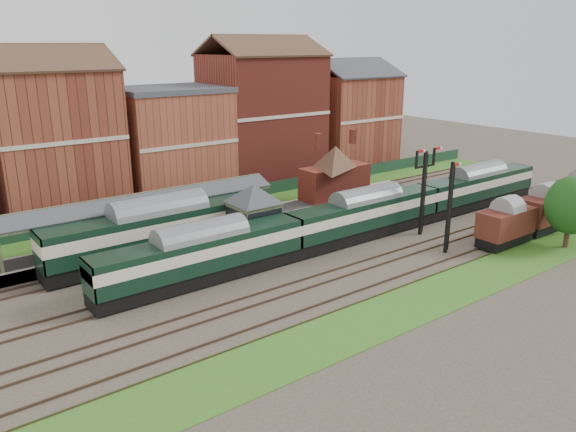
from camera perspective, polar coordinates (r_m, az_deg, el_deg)
ground at (r=48.35m, az=1.71°, el=-3.90°), size 160.00×160.00×0.00m
grass_back at (r=60.96m, az=-7.73°, el=0.50°), size 90.00×4.50×0.06m
grass_front at (r=40.47m, az=12.50°, el=-8.67°), size 90.00×5.00×0.06m
fence at (r=62.45m, az=-8.66°, el=1.55°), size 90.00×0.12×1.50m
platform at (r=53.32m, az=-9.10°, el=-1.50°), size 55.00×3.40×1.00m
signal_box at (r=48.11m, az=-3.48°, el=-0.01°), size 5.40×5.40×6.00m
brick_hut at (r=53.33m, az=3.73°, el=-0.52°), size 3.20×2.64×2.94m
station_building at (r=61.79m, az=4.79°, el=4.59°), size 8.10×8.10×5.90m
canopy at (r=49.77m, az=-15.41°, el=1.65°), size 26.00×3.89×4.08m
semaphore_bracket at (r=53.43m, az=13.61°, el=2.89°), size 3.60×0.25×8.18m
semaphore_siding at (r=49.35m, az=16.06°, el=0.95°), size 1.23×0.25×8.00m
town_backdrop at (r=67.18m, az=-11.93°, el=7.94°), size 69.00×10.00×16.00m
dmu_train at (r=52.17m, az=7.91°, el=0.23°), size 51.25×2.70×3.94m
platform_railcar at (r=47.73m, az=-12.89°, el=-1.32°), size 19.33×3.04×4.45m
goods_van_a at (r=53.42m, az=21.26°, el=-0.77°), size 5.74×2.49×3.48m
goods_van_b at (r=58.85m, az=24.66°, el=0.52°), size 6.06×2.63×3.68m
tree_far at (r=54.49m, az=26.86°, el=0.99°), size 4.45×4.45×6.49m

